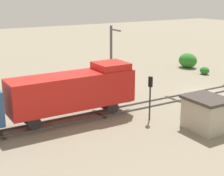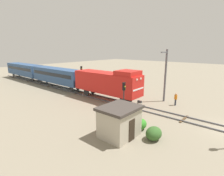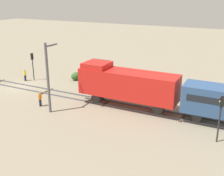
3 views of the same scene
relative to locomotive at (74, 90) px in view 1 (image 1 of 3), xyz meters
name	(u,v)px [view 1 (image 1 of 3)]	position (x,y,z in m)	size (l,w,h in m)	color
ground_plane	(204,93)	(0.00, -15.77, -2.77)	(159.91, 159.91, 0.00)	gray
railway_track	(204,93)	(0.00, -15.77, -2.70)	(2.40, 106.60, 0.16)	#595960
locomotive	(74,90)	(0.00, 0.00, 0.00)	(2.90, 11.60, 4.60)	red
traffic_signal_mid	(150,90)	(-3.40, -5.59, -0.04)	(0.32, 0.34, 3.92)	#262628
worker_by_signal	(131,85)	(4.20, -8.73, -1.78)	(0.38, 0.38, 1.70)	#262B38
catenary_mast	(111,59)	(4.93, -6.69, 1.22)	(1.94, 0.28, 7.51)	#595960
relay_hut	(206,113)	(-7.50, -8.20, -1.38)	(3.50, 2.90, 2.74)	#B2A893
bush_near	(215,112)	(-6.13, -10.84, -2.20)	(1.57, 1.28, 1.14)	#325C26
bush_mid	(205,71)	(6.54, -22.49, -2.27)	(1.39, 1.14, 1.01)	#277326
bush_far	(192,113)	(-5.19, -8.91, -2.25)	(1.43, 1.17, 1.04)	#338426
bush_back	(188,60)	(10.96, -23.52, -1.71)	(2.92, 2.39, 2.13)	#2B7826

